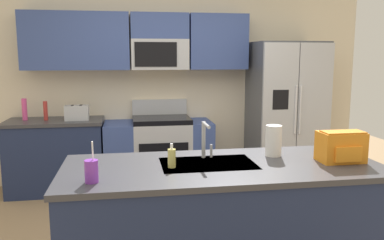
% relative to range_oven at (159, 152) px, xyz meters
% --- Properties ---
extents(kitchen_wall_unit, '(5.20, 0.43, 2.60)m').
position_rel_range_oven_xyz_m(kitchen_wall_unit, '(0.08, 0.28, 1.03)').
color(kitchen_wall_unit, beige).
rests_on(kitchen_wall_unit, ground).
extents(back_counter, '(1.16, 0.63, 0.90)m').
position_rel_range_oven_xyz_m(back_counter, '(-1.27, -0.00, 0.01)').
color(back_counter, '#1E2A4D').
rests_on(back_counter, ground).
extents(range_oven, '(1.36, 0.61, 1.10)m').
position_rel_range_oven_xyz_m(range_oven, '(0.00, 0.00, 0.00)').
color(range_oven, '#B7BABF').
rests_on(range_oven, ground).
extents(refrigerator, '(0.90, 0.76, 1.85)m').
position_rel_range_oven_xyz_m(refrigerator, '(1.67, -0.07, 0.48)').
color(refrigerator, '#4C4F54').
rests_on(refrigerator, ground).
extents(island_counter, '(2.28, 0.94, 0.90)m').
position_rel_range_oven_xyz_m(island_counter, '(0.28, -2.31, 0.01)').
color(island_counter, '#1E2A4D').
rests_on(island_counter, ground).
extents(toaster, '(0.28, 0.16, 0.18)m').
position_rel_range_oven_xyz_m(toaster, '(-0.99, -0.05, 0.55)').
color(toaster, '#B7BABF').
rests_on(toaster, back_counter).
extents(pepper_mill, '(0.05, 0.05, 0.23)m').
position_rel_range_oven_xyz_m(pepper_mill, '(-1.37, -0.00, 0.57)').
color(pepper_mill, '#B2332D').
rests_on(pepper_mill, back_counter).
extents(bottle_pink, '(0.06, 0.06, 0.26)m').
position_rel_range_oven_xyz_m(bottle_pink, '(-1.62, 0.05, 0.59)').
color(bottle_pink, '#EA4C93').
rests_on(bottle_pink, back_counter).
extents(sink_faucet, '(0.08, 0.21, 0.28)m').
position_rel_range_oven_xyz_m(sink_faucet, '(0.19, -2.12, 0.62)').
color(sink_faucet, '#B7BABF').
rests_on(sink_faucet, island_counter).
extents(drink_cup_purple, '(0.08, 0.08, 0.26)m').
position_rel_range_oven_xyz_m(drink_cup_purple, '(-0.61, -2.58, 0.53)').
color(drink_cup_purple, purple).
rests_on(drink_cup_purple, island_counter).
extents(soap_dispenser, '(0.06, 0.06, 0.17)m').
position_rel_range_oven_xyz_m(soap_dispenser, '(-0.09, -2.32, 0.53)').
color(soap_dispenser, '#D8CC66').
rests_on(soap_dispenser, island_counter).
extents(paper_towel_roll, '(0.12, 0.12, 0.24)m').
position_rel_range_oven_xyz_m(paper_towel_roll, '(0.73, -2.12, 0.58)').
color(paper_towel_roll, white).
rests_on(paper_towel_roll, island_counter).
extents(backpack, '(0.32, 0.22, 0.23)m').
position_rel_range_oven_xyz_m(backpack, '(1.15, -2.37, 0.57)').
color(backpack, orange).
rests_on(backpack, island_counter).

